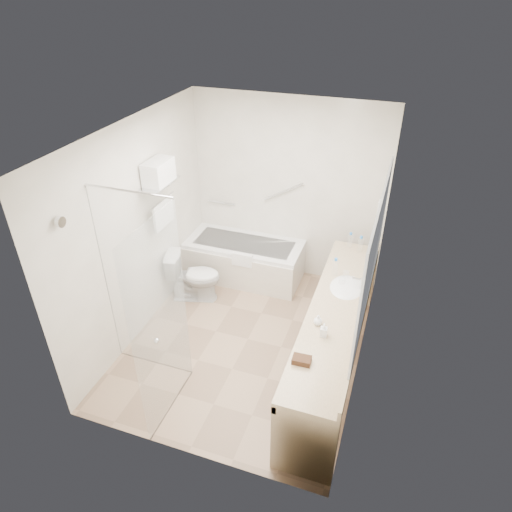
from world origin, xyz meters
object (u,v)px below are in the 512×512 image
(water_bottle_left, at_px, (360,245))
(vanity_counter, at_px, (335,324))
(amenity_basket, at_px, (302,360))
(toilet, at_px, (194,276))
(bathtub, at_px, (244,260))

(water_bottle_left, bearing_deg, vanity_counter, -92.59)
(amenity_basket, bearing_deg, toilet, 139.70)
(vanity_counter, relative_size, toilet, 3.92)
(water_bottle_left, bearing_deg, toilet, -166.73)
(bathtub, xyz_separation_m, water_bottle_left, (1.58, -0.21, 0.67))
(toilet, relative_size, water_bottle_left, 3.22)
(bathtub, bearing_deg, amenity_basket, -58.49)
(toilet, distance_m, water_bottle_left, 2.17)
(bathtub, distance_m, toilet, 0.82)
(bathtub, distance_m, amenity_basket, 2.68)
(amenity_basket, height_order, water_bottle_left, water_bottle_left)
(toilet, bearing_deg, amenity_basket, -145.75)
(toilet, xyz_separation_m, amenity_basket, (1.82, -1.54, 0.54))
(vanity_counter, height_order, toilet, vanity_counter)
(bathtub, xyz_separation_m, toilet, (-0.45, -0.69, 0.06))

